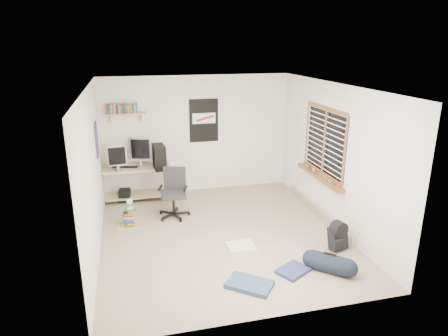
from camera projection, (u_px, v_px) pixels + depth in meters
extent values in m
cube|color=gray|center=(222.00, 234.00, 6.84)|extent=(4.00, 4.50, 0.01)
cube|color=white|center=(221.00, 86.00, 6.08)|extent=(4.00, 4.50, 0.01)
cube|color=silver|center=(197.00, 135.00, 8.55)|extent=(4.00, 0.01, 2.50)
cube|color=silver|center=(92.00, 174.00, 6.01)|extent=(0.01, 4.50, 2.50)
cube|color=silver|center=(334.00, 156.00, 6.92)|extent=(0.01, 4.50, 2.50)
cube|color=tan|center=(133.00, 183.00, 8.26)|extent=(1.70, 1.11, 0.72)
cube|color=#A1A1A6|center=(118.00, 162.00, 7.77)|extent=(0.37, 0.13, 0.40)
cube|color=#97979B|center=(140.00, 155.00, 8.13)|extent=(0.44, 0.22, 0.46)
cube|color=black|center=(159.00, 157.00, 7.94)|extent=(0.25, 0.48, 0.49)
cube|color=black|center=(129.00, 167.00, 8.07)|extent=(0.38, 0.22, 0.02)
cube|color=black|center=(114.00, 163.00, 8.05)|extent=(0.12, 0.12, 0.18)
cube|color=black|center=(164.00, 161.00, 8.19)|extent=(0.11, 0.11, 0.19)
cube|color=#27272A|center=(173.00, 192.00, 7.39)|extent=(0.76, 0.76, 0.93)
cube|color=tan|center=(126.00, 114.00, 7.95)|extent=(0.80, 0.22, 0.24)
cube|color=black|center=(204.00, 121.00, 8.47)|extent=(0.62, 0.03, 0.92)
cube|color=navy|center=(97.00, 140.00, 7.05)|extent=(0.02, 0.42, 0.60)
cube|color=brown|center=(324.00, 141.00, 7.13)|extent=(0.10, 1.50, 1.26)
cube|color=#B7B2A8|center=(318.00, 211.00, 7.54)|extent=(0.08, 2.50, 0.18)
cube|color=black|center=(338.00, 238.00, 6.29)|extent=(0.32, 0.28, 0.37)
cylinder|color=black|center=(330.00, 263.00, 5.69)|extent=(0.38, 0.38, 0.53)
cube|color=silver|center=(241.00, 246.00, 6.40)|extent=(0.44, 0.38, 0.04)
cube|color=navy|center=(250.00, 284.00, 5.38)|extent=(0.71, 0.67, 0.07)
cube|color=navy|center=(293.00, 271.00, 5.71)|extent=(0.55, 0.51, 0.06)
cube|color=brown|center=(130.00, 217.00, 7.14)|extent=(0.48, 0.43, 0.27)
cube|color=silver|center=(130.00, 206.00, 7.05)|extent=(0.16, 0.22, 0.19)
cube|color=black|center=(125.00, 195.00, 8.20)|extent=(0.26, 0.26, 0.25)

